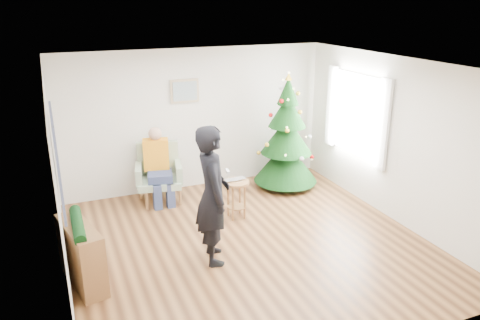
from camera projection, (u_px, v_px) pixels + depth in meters
name	position (u px, v px, depth m)	size (l,w,h in m)	color
floor	(249.00, 244.00, 6.88)	(5.00, 5.00, 0.00)	brown
ceiling	(251.00, 65.00, 6.03)	(5.00, 5.00, 0.00)	white
wall_back	(196.00, 119.00, 8.63)	(5.00, 5.00, 0.00)	silver
wall_front	(360.00, 243.00, 4.27)	(5.00, 5.00, 0.00)	silver
wall_left	(57.00, 187.00, 5.55)	(5.00, 5.00, 0.00)	silver
wall_right	(395.00, 140.00, 7.35)	(5.00, 5.00, 0.00)	silver
window_panel	(357.00, 114.00, 8.15)	(0.04, 1.30, 1.40)	white
curtains	(355.00, 115.00, 8.14)	(0.05, 1.75, 1.50)	white
christmas_tree	(287.00, 137.00, 8.70)	(1.20, 1.20, 2.16)	#3F2816
stool	(236.00, 199.00, 7.62)	(0.42, 0.42, 0.63)	brown
laptop	(236.00, 180.00, 7.51)	(0.35, 0.22, 0.03)	silver
armchair	(159.00, 180.00, 8.25)	(0.89, 0.84, 1.02)	#90A887
seated_person	(158.00, 165.00, 8.10)	(0.50, 0.67, 1.33)	navy
standing_man	(213.00, 195.00, 6.18)	(0.70, 0.46, 1.91)	black
game_controller	(228.00, 171.00, 6.12)	(0.04, 0.13, 0.04)	white
console	(81.00, 255.00, 5.81)	(0.30, 1.00, 0.80)	brown
garland	(78.00, 224.00, 5.67)	(0.14, 0.14, 0.90)	black
tapestry	(57.00, 159.00, 5.74)	(0.03, 1.50, 1.15)	black
framed_picture	(185.00, 91.00, 8.35)	(0.52, 0.05, 0.42)	tan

